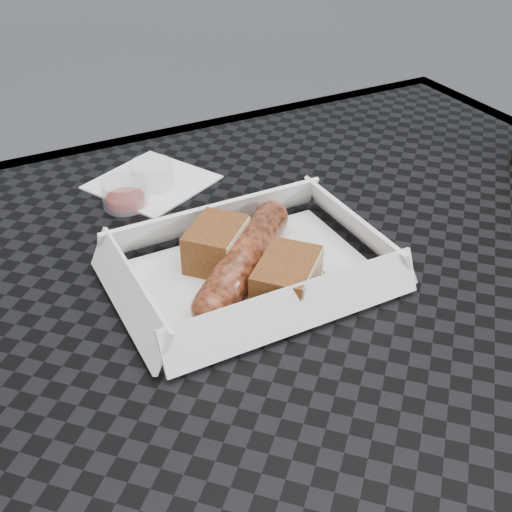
{
  "coord_description": "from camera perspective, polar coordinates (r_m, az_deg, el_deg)",
  "views": [
    {
      "loc": [
        -0.34,
        -0.4,
        1.1
      ],
      "look_at": [
        -0.11,
        0.03,
        0.78
      ],
      "focal_mm": 45.0,
      "sensor_mm": 36.0,
      "label": 1
    }
  ],
  "objects": [
    {
      "name": "condiment_cup_sauce",
      "position": [
        0.72,
        -11.58,
        5.45
      ],
      "size": [
        0.05,
        0.05,
        0.03
      ],
      "primitive_type": "cylinder",
      "color": "maroon",
      "rests_on": "patio_table"
    },
    {
      "name": "veg_garnish",
      "position": [
        0.58,
        6.19,
        -2.85
      ],
      "size": [
        0.03,
        0.03,
        0.0
      ],
      "color": "#FD450B",
      "rests_on": "food_tray"
    },
    {
      "name": "napkin",
      "position": [
        0.77,
        -9.22,
        6.49
      ],
      "size": [
        0.16,
        0.16,
        0.0
      ],
      "primitive_type": "cube",
      "rotation": [
        0.0,
        0.0,
        0.47
      ],
      "color": "white",
      "rests_on": "patio_table"
    },
    {
      "name": "bread_near",
      "position": [
        0.61,
        -3.57,
        1.05
      ],
      "size": [
        0.08,
        0.08,
        0.04
      ],
      "primitive_type": "cube",
      "rotation": [
        0.0,
        0.0,
        0.74
      ],
      "color": "brown",
      "rests_on": "food_tray"
    },
    {
      "name": "condiment_cup_empty",
      "position": [
        0.76,
        -9.24,
        7.14
      ],
      "size": [
        0.05,
        0.05,
        0.03
      ],
      "primitive_type": "cylinder",
      "color": "silver",
      "rests_on": "patio_table"
    },
    {
      "name": "bratwurst",
      "position": [
        0.59,
        -1.04,
        -0.24
      ],
      "size": [
        0.15,
        0.14,
        0.04
      ],
      "rotation": [
        0.0,
        0.0,
        0.74
      ],
      "color": "brown",
      "rests_on": "food_tray"
    },
    {
      "name": "patio_table",
      "position": [
        0.68,
        9.6,
        -5.93
      ],
      "size": [
        0.8,
        0.8,
        0.74
      ],
      "color": "black",
      "rests_on": "ground"
    },
    {
      "name": "bread_far",
      "position": [
        0.57,
        2.73,
        -1.97
      ],
      "size": [
        0.08,
        0.08,
        0.04
      ],
      "primitive_type": "cube",
      "rotation": [
        0.0,
        0.0,
        0.74
      ],
      "color": "brown",
      "rests_on": "food_tray"
    },
    {
      "name": "food_tray",
      "position": [
        0.6,
        -0.44,
        -1.71
      ],
      "size": [
        0.22,
        0.15,
        0.0
      ],
      "primitive_type": "cube",
      "color": "white",
      "rests_on": "patio_table"
    }
  ]
}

